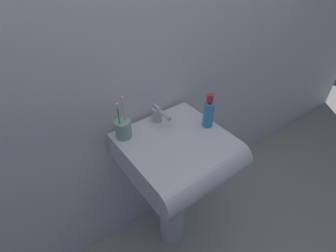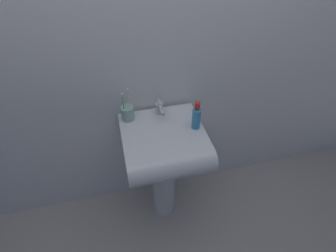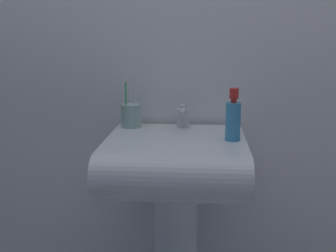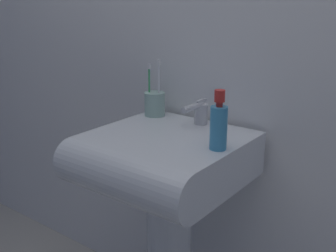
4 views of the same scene
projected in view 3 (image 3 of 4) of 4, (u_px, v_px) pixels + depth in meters
The scene contains 5 objects.
wall_back at pixel (180, 42), 1.72m from camera, with size 5.00×0.05×2.40m, color white.
sink_basin at pixel (175, 162), 1.49m from camera, with size 0.50×0.52×0.15m.
faucet at pixel (183, 116), 1.67m from camera, with size 0.05×0.14×0.09m.
toothbrush_cup at pixel (131, 115), 1.69m from camera, with size 0.08×0.08×0.22m.
soap_bottle at pixel (233, 119), 1.48m from camera, with size 0.05×0.05×0.19m.
Camera 3 is at (0.09, -1.48, 1.25)m, focal length 45.00 mm.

